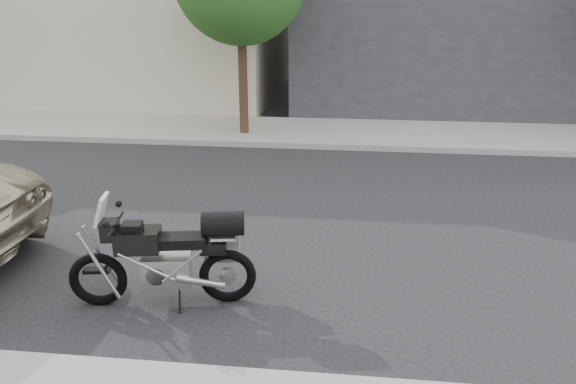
% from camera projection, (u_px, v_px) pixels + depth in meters
% --- Properties ---
extents(ground, '(120.00, 120.00, 0.00)m').
position_uv_depth(ground, '(295.00, 228.00, 9.63)').
color(ground, black).
rests_on(ground, ground).
extents(far_sidewalk, '(44.00, 3.00, 0.15)m').
position_uv_depth(far_sidewalk, '(318.00, 132.00, 15.67)').
color(far_sidewalk, gray).
rests_on(far_sidewalk, ground).
extents(motorcycle, '(2.38, 1.01, 1.51)m').
position_uv_depth(motorcycle, '(174.00, 256.00, 7.16)').
color(motorcycle, black).
rests_on(motorcycle, ground).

